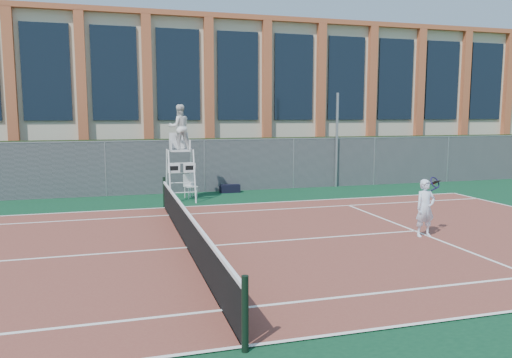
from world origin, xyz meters
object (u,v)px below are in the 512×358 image
object	(u,v)px
umpire_chair	(179,130)
plastic_chair	(190,184)
tennis_player	(425,208)
steel_pole	(337,140)

from	to	relation	value
umpire_chair	plastic_chair	distance (m)	2.23
plastic_chair	tennis_player	xyz separation A→B (m)	(5.11, -8.11, 0.24)
tennis_player	steel_pole	bearing A→B (deg)	79.40
steel_pole	tennis_player	bearing A→B (deg)	-100.60
umpire_chair	plastic_chair	size ratio (longest dim) A/B	3.93
plastic_chair	umpire_chair	bearing A→B (deg)	-132.24
umpire_chair	tennis_player	world-z (taller)	umpire_chair
steel_pole	umpire_chair	size ratio (longest dim) A/B	1.15
tennis_player	plastic_chair	bearing A→B (deg)	122.24
plastic_chair	tennis_player	world-z (taller)	tennis_player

